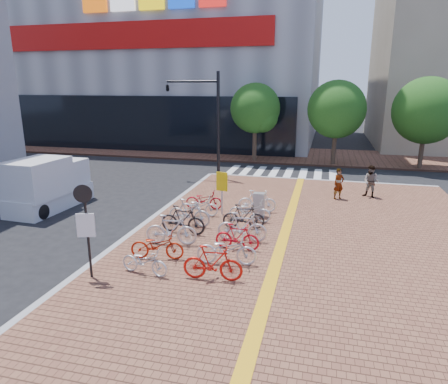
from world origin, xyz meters
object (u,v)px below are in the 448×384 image
(bike_6, at_px, (204,200))
(traffic_light_pole, at_px, (195,105))
(bike_0, at_px, (144,261))
(bike_4, at_px, (189,213))
(utility_box, at_px, (259,205))
(bike_10, at_px, (242,227))
(bike_3, at_px, (183,220))
(pedestrian_a, at_px, (339,184))
(pedestrian_b, at_px, (371,182))
(bike_13, at_px, (257,201))
(notice_sign, at_px, (86,220))
(bike_12, at_px, (250,211))
(bike_7, at_px, (213,263))
(bike_2, at_px, (171,230))
(bike_8, at_px, (227,250))
(bike_1, at_px, (157,246))
(bike_5, at_px, (199,206))
(yellow_sign, at_px, (222,185))
(box_truck, at_px, (48,185))
(bike_9, at_px, (237,237))
(bike_11, at_px, (244,216))

(bike_6, xyz_separation_m, traffic_light_pole, (-2.58, 6.61, 4.08))
(bike_0, relative_size, bike_4, 0.85)
(utility_box, bearing_deg, traffic_light_pole, 126.81)
(bike_10, bearing_deg, bike_6, 32.02)
(bike_3, xyz_separation_m, pedestrian_a, (6.13, 6.72, 0.24))
(pedestrian_b, relative_size, traffic_light_pole, 0.26)
(bike_13, relative_size, traffic_light_pole, 0.27)
(bike_0, height_order, notice_sign, notice_sign)
(bike_12, height_order, pedestrian_b, pedestrian_b)
(bike_4, distance_m, bike_7, 5.00)
(bike_2, height_order, bike_12, bike_2)
(notice_sign, bearing_deg, pedestrian_a, 55.42)
(bike_7, bearing_deg, utility_box, -7.79)
(bike_10, xyz_separation_m, traffic_light_pole, (-5.18, 10.16, 3.97))
(bike_2, bearing_deg, bike_10, -75.75)
(bike_8, distance_m, traffic_light_pole, 13.89)
(bike_13, bearing_deg, bike_1, 150.76)
(bike_4, distance_m, traffic_light_pole, 10.20)
(bike_1, distance_m, bike_7, 2.47)
(bike_5, bearing_deg, bike_7, -167.48)
(utility_box, bearing_deg, yellow_sign, -175.88)
(bike_5, bearing_deg, traffic_light_pole, 10.12)
(utility_box, bearing_deg, bike_2, -122.89)
(bike_8, relative_size, box_truck, 0.44)
(bike_10, bearing_deg, box_truck, 73.44)
(pedestrian_a, distance_m, traffic_light_pole, 10.12)
(pedestrian_a, relative_size, notice_sign, 0.55)
(bike_2, relative_size, bike_10, 1.02)
(bike_5, bearing_deg, bike_10, -143.93)
(bike_9, distance_m, bike_13, 4.52)
(bike_10, xyz_separation_m, pedestrian_a, (3.67, 6.96, 0.24))
(bike_10, xyz_separation_m, yellow_sign, (-1.56, 2.94, 0.81))
(utility_box, bearing_deg, bike_13, 106.62)
(bike_3, relative_size, bike_5, 1.09)
(bike_4, xyz_separation_m, bike_8, (2.43, -3.28, -0.05))
(bike_10, bearing_deg, bike_8, 173.78)
(bike_3, height_order, bike_12, bike_3)
(bike_9, height_order, pedestrian_a, pedestrian_a)
(bike_9, xyz_separation_m, bike_11, (-0.21, 2.20, 0.03))
(bike_9, xyz_separation_m, bike_12, (-0.13, 3.14, -0.00))
(bike_2, relative_size, bike_3, 1.01)
(bike_4, xyz_separation_m, bike_13, (2.46, 2.54, -0.04))
(bike_1, bearing_deg, box_truck, 50.32)
(bike_2, xyz_separation_m, bike_10, (2.47, 0.98, -0.01))
(bike_0, height_order, bike_5, bike_5)
(bike_1, height_order, pedestrian_b, pedestrian_b)
(utility_box, bearing_deg, pedestrian_b, 41.87)
(bike_13, relative_size, notice_sign, 0.60)
(bike_1, height_order, bike_9, bike_9)
(bike_0, xyz_separation_m, bike_10, (2.40, 3.44, 0.14))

